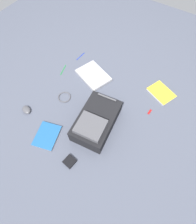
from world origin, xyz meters
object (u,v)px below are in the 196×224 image
cable_coil (64,97)px  earbud_pouch (70,161)px  usb_stick (150,112)px  book_manual (47,136)px  computer_mouse (26,110)px  backpack (96,121)px  pen_black (63,70)px  book_comic (161,93)px  pen_blue (80,56)px  laptop (93,75)px

cable_coil → earbud_pouch: 0.62m
cable_coil → usb_stick: bearing=21.5°
book_manual → computer_mouse: computer_mouse is taller
cable_coil → earbud_pouch: earbud_pouch is taller
backpack → pen_black: backpack is taller
backpack → book_comic: 0.72m
backpack → book_comic: size_ratio=1.72×
pen_blue → usb_stick: 0.98m
pen_black → backpack: bearing=-28.6°
book_manual → book_comic: size_ratio=0.95×
book_manual → pen_blue: book_manual is taller
cable_coil → earbud_pouch: (0.42, -0.46, 0.01)m
backpack → computer_mouse: bearing=-160.4°
pen_blue → book_comic: bearing=0.9°
backpack → earbud_pouch: size_ratio=5.92×
computer_mouse → pen_black: size_ratio=0.67×
laptop → earbud_pouch: (0.33, -0.83, -0.00)m
earbud_pouch → backpack: bearing=90.0°
earbud_pouch → book_comic: bearing=71.3°
book_manual → cable_coil: (-0.12, 0.39, -0.00)m
book_manual → earbud_pouch: 0.30m
earbud_pouch → cable_coil: bearing=132.1°
pen_black → book_manual: bearing=-61.9°
backpack → cable_coil: backpack is taller
laptop → pen_blue: bearing=149.8°
pen_black → book_comic: bearing=15.7°
book_comic → usb_stick: bearing=-90.9°
book_manual → cable_coil: book_manual is taller
computer_mouse → pen_blue: bearing=-161.4°
book_comic → earbud_pouch: 1.07m
backpack → pen_black: bearing=151.4°
book_comic → pen_black: size_ratio=1.96×
book_manual → pen_blue: 0.98m
book_comic → usb_stick: (-0.00, -0.25, -0.01)m
cable_coil → computer_mouse: bearing=-123.2°
computer_mouse → pen_black: 0.57m
pen_black → laptop: bearing=17.4°
backpack → pen_blue: size_ratio=3.63×
cable_coil → pen_black: cable_coil is taller
book_manual → earbud_pouch: size_ratio=3.27×
usb_stick → book_manual: bearing=-132.4°
backpack → book_comic: backpack is taller
book_comic → earbud_pouch: same height
book_comic → usb_stick: 0.25m
backpack → laptop: 0.56m
backpack → book_manual: backpack is taller
backpack → usb_stick: (0.34, 0.38, -0.07)m
laptop → cable_coil: (-0.09, -0.37, -0.01)m
backpack → earbud_pouch: 0.38m
laptop → earbud_pouch: bearing=-68.4°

